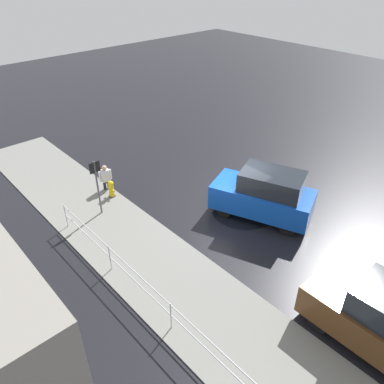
% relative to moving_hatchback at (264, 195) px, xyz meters
% --- Properties ---
extents(ground_plane, '(60.00, 60.00, 0.00)m').
position_rel_moving_hatchback_xyz_m(ground_plane, '(1.30, 0.79, -1.03)').
color(ground_plane, black).
extents(kerb_strip, '(24.00, 3.20, 0.04)m').
position_rel_moving_hatchback_xyz_m(kerb_strip, '(1.30, 4.99, -1.01)').
color(kerb_strip, slate).
rests_on(kerb_strip, ground).
extents(moving_hatchback, '(4.25, 3.00, 2.06)m').
position_rel_moving_hatchback_xyz_m(moving_hatchback, '(0.00, 0.00, 0.00)').
color(moving_hatchback, blue).
rests_on(moving_hatchback, ground).
extents(fire_hydrant, '(0.42, 0.31, 0.80)m').
position_rel_moving_hatchback_xyz_m(fire_hydrant, '(5.28, 3.75, -0.63)').
color(fire_hydrant, gold).
rests_on(fire_hydrant, ground).
extents(pedestrian, '(0.32, 0.56, 1.22)m').
position_rel_moving_hatchback_xyz_m(pedestrian, '(5.96, 3.58, -0.34)').
color(pedestrian, silver).
rests_on(pedestrian, ground).
extents(metal_railing, '(9.48, 0.04, 1.05)m').
position_rel_moving_hatchback_xyz_m(metal_railing, '(-0.10, 6.16, -0.29)').
color(metal_railing, '#B7BABF').
rests_on(metal_railing, ground).
extents(sign_post, '(0.07, 0.44, 2.40)m').
position_rel_moving_hatchback_xyz_m(sign_post, '(4.53, 4.71, 0.55)').
color(sign_post, '#4C4C51').
rests_on(sign_post, ground).
extents(puddle_patch, '(2.61, 2.61, 0.01)m').
position_rel_moving_hatchback_xyz_m(puddle_patch, '(0.74, 0.29, -1.02)').
color(puddle_patch, black).
rests_on(puddle_patch, ground).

